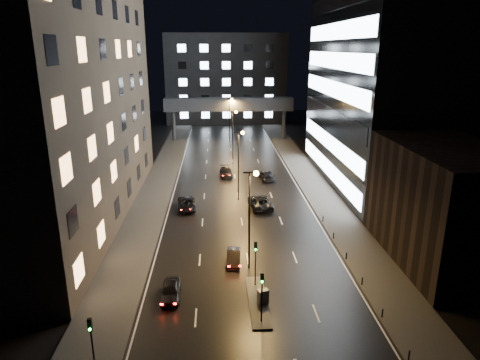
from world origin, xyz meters
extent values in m
plane|color=black|center=(0.00, 40.00, 0.00)|extent=(160.00, 160.00, 0.00)
cube|color=#383533|center=(-12.50, 35.00, 0.07)|extent=(5.00, 110.00, 0.15)
cube|color=#383533|center=(12.50, 35.00, 0.07)|extent=(5.00, 110.00, 0.15)
cube|color=#2D2319|center=(-22.50, 24.00, 20.00)|extent=(15.00, 48.00, 40.00)
cube|color=black|center=(20.00, 9.00, 6.00)|extent=(10.00, 18.00, 12.00)
cube|color=black|center=(25.00, 36.00, 22.50)|extent=(20.00, 36.00, 45.00)
cube|color=#333335|center=(0.00, 98.00, 12.50)|extent=(34.00, 14.00, 25.00)
cube|color=#333335|center=(0.00, 70.00, 8.50)|extent=(30.00, 3.00, 3.00)
cylinder|color=#333335|center=(-13.00, 70.00, 3.50)|extent=(0.80, 0.80, 7.00)
cylinder|color=#333335|center=(13.00, 70.00, 3.50)|extent=(0.80, 0.80, 7.00)
cube|color=#383533|center=(0.30, 2.00, 0.07)|extent=(1.60, 8.00, 0.15)
cylinder|color=black|center=(0.30, 4.50, 1.90)|extent=(0.12, 0.12, 3.50)
cube|color=black|center=(0.30, 4.50, 4.10)|extent=(0.28, 0.22, 0.90)
sphere|color=#0CFF33|center=(0.30, 4.36, 3.82)|extent=(0.18, 0.18, 0.18)
cylinder|color=black|center=(0.30, -1.00, 1.90)|extent=(0.12, 0.12, 3.50)
cube|color=black|center=(0.30, -1.00, 4.10)|extent=(0.28, 0.22, 0.90)
sphere|color=#0CFF33|center=(0.30, -1.14, 3.82)|extent=(0.18, 0.18, 0.18)
cylinder|color=black|center=(-11.50, -6.00, 1.75)|extent=(0.12, 0.12, 3.50)
cube|color=black|center=(-11.50, -6.00, 3.95)|extent=(0.28, 0.22, 0.90)
sphere|color=#0CFF33|center=(-11.50, -6.14, 3.67)|extent=(0.18, 0.18, 0.18)
cylinder|color=black|center=(10.20, -6.00, 0.45)|extent=(0.12, 0.12, 0.90)
cylinder|color=black|center=(10.20, -1.00, 0.45)|extent=(0.12, 0.12, 0.90)
cylinder|color=black|center=(10.20, 4.00, 0.45)|extent=(0.12, 0.12, 0.90)
cylinder|color=black|center=(10.20, 9.00, 0.45)|extent=(0.12, 0.12, 0.90)
cylinder|color=black|center=(10.20, 14.00, 0.45)|extent=(0.12, 0.12, 0.90)
cylinder|color=black|center=(10.20, 19.00, 0.45)|extent=(0.12, 0.12, 0.90)
cylinder|color=black|center=(0.00, 8.00, 5.00)|extent=(0.18, 0.18, 10.00)
cylinder|color=black|center=(0.00, 8.00, 10.00)|extent=(1.20, 0.12, 0.12)
sphere|color=#FF9E38|center=(0.60, 8.00, 9.90)|extent=(0.50, 0.50, 0.50)
cylinder|color=black|center=(0.00, 28.00, 5.00)|extent=(0.18, 0.18, 10.00)
cylinder|color=black|center=(0.00, 28.00, 10.00)|extent=(1.20, 0.12, 0.12)
sphere|color=#FF9E38|center=(0.60, 28.00, 9.90)|extent=(0.50, 0.50, 0.50)
cylinder|color=black|center=(0.00, 48.00, 5.00)|extent=(0.18, 0.18, 10.00)
cylinder|color=black|center=(0.00, 48.00, 10.00)|extent=(1.20, 0.12, 0.12)
sphere|color=#FF9E38|center=(0.60, 48.00, 9.90)|extent=(0.50, 0.50, 0.50)
cylinder|color=black|center=(0.00, 68.00, 5.00)|extent=(0.18, 0.18, 10.00)
cylinder|color=black|center=(0.00, 68.00, 10.00)|extent=(1.20, 0.12, 0.12)
sphere|color=#FF9E38|center=(0.60, 68.00, 9.90)|extent=(0.50, 0.50, 0.50)
imported|color=black|center=(-7.31, 3.08, 0.70)|extent=(1.76, 4.14, 1.39)
imported|color=black|center=(-1.50, 9.22, 0.64)|extent=(1.65, 3.98, 1.28)
imported|color=black|center=(-7.27, 24.82, 0.71)|extent=(2.84, 5.32, 1.42)
imported|color=black|center=(-1.50, 40.17, 0.72)|extent=(2.25, 5.04, 1.44)
imported|color=black|center=(2.82, 24.85, 0.82)|extent=(3.39, 6.20, 1.65)
imported|color=black|center=(5.21, 37.79, 0.75)|extent=(2.57, 5.33, 1.50)
cube|color=#545457|center=(0.70, 1.53, 0.80)|extent=(1.03, 0.81, 1.30)
camera|label=1|loc=(-3.07, -30.27, 21.20)|focal=32.00mm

